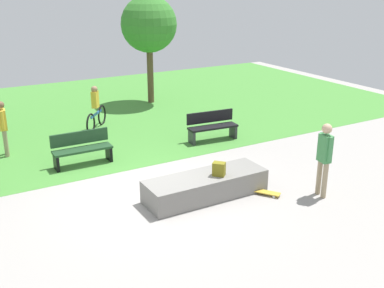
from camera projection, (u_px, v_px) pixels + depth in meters
ground_plane at (153, 195)px, 10.89m from camera, size 28.00×28.00×0.00m
grass_lawn at (64, 116)px, 17.30m from camera, size 26.60×12.32×0.01m
concrete_ledge at (206, 186)px, 10.72m from camera, size 2.92×0.95×0.54m
backpack_on_ledge at (219, 169)px, 10.57m from camera, size 0.34×0.34×0.32m
skater_performing_trick at (324, 154)px, 10.51m from camera, size 0.25×0.43×1.77m
skateboard_by_ledge at (263, 192)px, 10.90m from camera, size 0.61×0.77×0.08m
skateboard_spare at (240, 174)px, 11.90m from camera, size 0.82×0.35×0.08m
park_bench_near_lamppost at (212, 126)px, 14.50m from camera, size 1.64×0.61×0.91m
park_bench_center_lawn at (82, 148)px, 12.57m from camera, size 1.60×0.48×0.91m
tree_slender_maple at (149, 25)px, 18.20m from camera, size 2.23×2.23×4.29m
pedestrian_with_backpack at (2, 124)px, 13.04m from camera, size 0.37×0.43×1.61m
cyclist_on_bicycle at (96, 111)px, 15.57m from camera, size 1.18×1.46×1.52m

